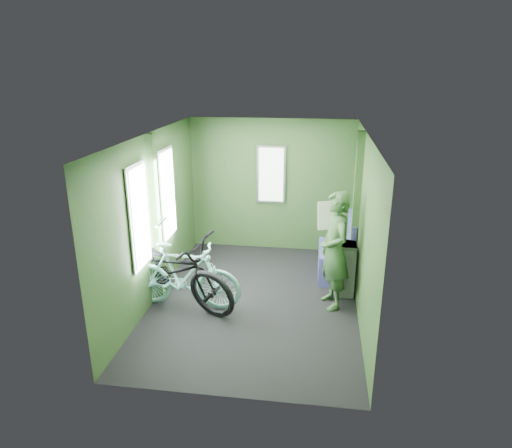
{
  "coord_description": "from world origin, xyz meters",
  "views": [
    {
      "loc": [
        0.81,
        -5.64,
        3.12
      ],
      "look_at": [
        0.0,
        0.1,
        1.1
      ],
      "focal_mm": 32.0,
      "sensor_mm": 36.0,
      "label": 1
    }
  ],
  "objects": [
    {
      "name": "room",
      "position": [
        -0.04,
        0.04,
        1.44
      ],
      "size": [
        4.0,
        4.02,
        2.31
      ],
      "color": "black",
      "rests_on": "ground"
    },
    {
      "name": "bicycle_black",
      "position": [
        -1.11,
        -0.27,
        0.0
      ],
      "size": [
        2.26,
        1.7,
        1.21
      ],
      "primitive_type": "imported",
      "rotation": [
        0.0,
        -0.2,
        1.14
      ],
      "color": "black",
      "rests_on": "ground"
    },
    {
      "name": "bicycle_mint",
      "position": [
        -0.92,
        -0.32,
        0.0
      ],
      "size": [
        1.59,
        0.57,
        0.97
      ],
      "primitive_type": "imported",
      "rotation": [
        0.0,
        -0.06,
        1.52
      ],
      "color": "#94E6E0",
      "rests_on": "ground"
    },
    {
      "name": "passenger",
      "position": [
        1.06,
        0.02,
        0.81
      ],
      "size": [
        0.55,
        0.71,
        1.61
      ],
      "rotation": [
        0.0,
        0.0,
        -1.25
      ],
      "color": "#34562F",
      "rests_on": "ground"
    },
    {
      "name": "waste_box",
      "position": [
        1.26,
        0.38,
        0.39
      ],
      "size": [
        0.23,
        0.32,
        0.77
      ],
      "primitive_type": "cube",
      "color": "gray",
      "rests_on": "ground"
    },
    {
      "name": "bench_seat",
      "position": [
        1.15,
        0.98,
        0.29
      ],
      "size": [
        0.52,
        0.92,
        0.97
      ],
      "rotation": [
        0.0,
        0.0,
        0.01
      ],
      "color": "navy",
      "rests_on": "ground"
    }
  ]
}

